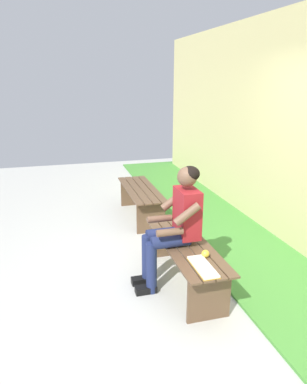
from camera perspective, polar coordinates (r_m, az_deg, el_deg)
The scene contains 7 objects.
ground_plane at distance 4.66m, azimuth -11.27°, elevation -9.75°, with size 10.00×7.00×0.04m, color #B2B2AD.
grass_strip at distance 5.22m, azimuth 13.35°, elevation -6.38°, with size 9.00×1.59×0.03m, color #478C38.
bench_near at distance 3.81m, azimuth 5.00°, elevation -9.69°, with size 1.51×0.46×0.48m.
bench_far at distance 5.55m, azimuth -2.02°, elevation -0.68°, with size 1.44×0.46×0.48m.
person_seated at distance 3.64m, azimuth 3.52°, elevation -4.78°, with size 0.50×0.69×1.28m.
apple at distance 3.47m, azimuth 8.27°, elevation -9.73°, with size 0.08×0.08×0.08m, color gold.
book_open at distance 3.30m, azimuth 7.88°, elevation -11.78°, with size 0.41×0.16×0.02m.
Camera 1 is at (-3.16, 1.21, 2.11)m, focal length 33.45 mm.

